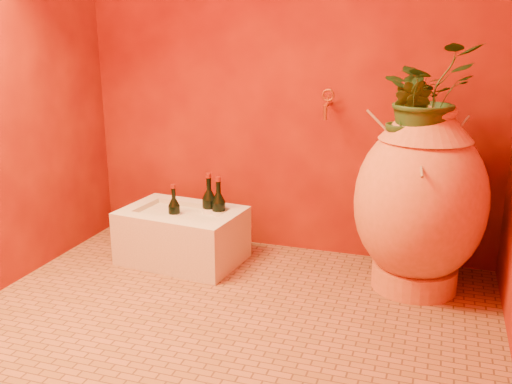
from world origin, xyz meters
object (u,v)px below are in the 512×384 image
(wine_bottle_a, at_px, (174,216))
(wine_bottle_b, at_px, (219,213))
(stone_basin, at_px, (182,236))
(wall_tap, at_px, (327,103))
(wine_bottle_c, at_px, (209,210))
(amphora, at_px, (420,201))

(wine_bottle_a, relative_size, wine_bottle_b, 0.86)
(stone_basin, bearing_deg, wall_tap, 22.75)
(stone_basin, relative_size, wine_bottle_c, 2.07)
(wine_bottle_b, bearing_deg, wine_bottle_a, -162.28)
(wine_bottle_b, height_order, wine_bottle_c, wine_bottle_c)
(wine_bottle_a, bearing_deg, wine_bottle_c, 27.78)
(stone_basin, height_order, wine_bottle_c, wine_bottle_c)
(amphora, bearing_deg, wall_tap, 154.17)
(wine_bottle_a, bearing_deg, wine_bottle_b, 17.72)
(wine_bottle_b, bearing_deg, wall_tap, 24.08)
(stone_basin, xyz_separation_m, wine_bottle_c, (0.14, 0.09, 0.15))
(wine_bottle_c, bearing_deg, wall_tap, 20.52)
(wine_bottle_a, xyz_separation_m, wall_tap, (0.81, 0.33, 0.65))
(amphora, xyz_separation_m, wine_bottle_b, (-1.12, 0.01, -0.18))
(amphora, bearing_deg, wine_bottle_b, 179.35)
(stone_basin, distance_m, wall_tap, 1.14)
(stone_basin, distance_m, wine_bottle_c, 0.22)
(wine_bottle_c, bearing_deg, wine_bottle_b, -13.79)
(wine_bottle_a, relative_size, wall_tap, 1.77)
(amphora, height_order, wine_bottle_b, amphora)
(wine_bottle_a, bearing_deg, stone_basin, 11.52)
(stone_basin, xyz_separation_m, wine_bottle_b, (0.21, 0.07, 0.14))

